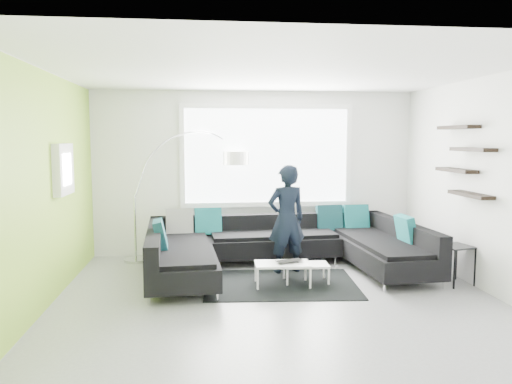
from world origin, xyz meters
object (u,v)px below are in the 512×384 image
at_px(arc_lamp, 134,197).
at_px(side_table, 455,265).
at_px(coffee_table, 294,273).
at_px(sectional_sofa, 284,249).
at_px(laptop, 291,262).
at_px(person, 286,219).

distance_m(arc_lamp, side_table, 4.93).
height_order(coffee_table, arc_lamp, arc_lamp).
bearing_deg(sectional_sofa, arc_lamp, 153.17).
xyz_separation_m(sectional_sofa, arc_lamp, (-2.27, 0.99, 0.69)).
xyz_separation_m(arc_lamp, laptop, (2.27, -1.62, -0.73)).
height_order(side_table, laptop, side_table).
xyz_separation_m(coffee_table, laptop, (-0.06, -0.09, 0.17)).
height_order(coffee_table, side_table, side_table).
height_order(person, laptop, person).
bearing_deg(side_table, laptop, 176.05).
bearing_deg(laptop, arc_lamp, 125.72).
relative_size(sectional_sofa, person, 2.53).
bearing_deg(arc_lamp, sectional_sofa, -34.90).
height_order(coffee_table, person, person).
bearing_deg(person, sectional_sofa, 39.05).
height_order(sectional_sofa, arc_lamp, arc_lamp).
distance_m(arc_lamp, laptop, 2.88).
distance_m(coffee_table, laptop, 0.20).
xyz_separation_m(sectional_sofa, side_table, (2.25, -0.79, -0.11)).
bearing_deg(arc_lamp, coffee_table, -44.80).
bearing_deg(sectional_sofa, person, 49.52).
bearing_deg(laptop, person, 66.98).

